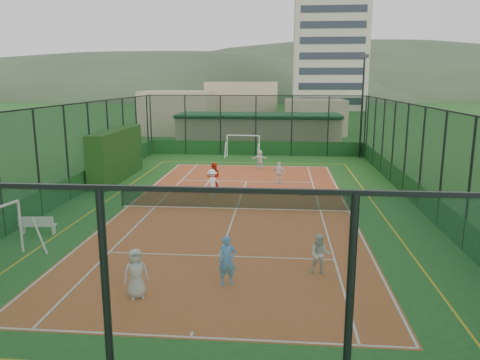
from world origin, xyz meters
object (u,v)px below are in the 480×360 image
Objects in this scene: apartment_tower at (330,38)px; child_near_mid at (227,261)px; futsal_goal_far at (243,146)px; child_far_right at (279,173)px; child_far_left at (212,183)px; child_near_right at (320,255)px; child_near_left at (136,273)px; coach at (214,177)px; floodlight_ne at (362,107)px; white_bench at (38,225)px; clubhouse at (259,130)px; child_far_back at (260,159)px.

child_near_mid is at bearing -97.19° from apartment_tower.
child_far_right is at bearing -67.69° from futsal_goal_far.
child_far_left is at bearing -99.66° from apartment_tower.
child_far_left is at bearing 125.10° from child_near_right.
futsal_goal_far reaches higher than child_near_right.
coach is at bearing 61.04° from child_near_left.
floodlight_ne reaches higher than child_near_left.
white_bench is 0.97× the size of child_near_left.
child_far_right is (3.61, 3.58, -0.08)m from child_far_left.
child_far_left is 5.08m from child_far_right.
child_far_left is at bearing -86.99° from futsal_goal_far.
child_far_left is (-5.03, 10.04, 0.08)m from child_near_right.
apartment_tower is 20.18× the size of child_near_left.
apartment_tower is at bearing -132.81° from child_far_left.
white_bench is 0.95× the size of child_far_left.
child_near_mid reaches higher than child_far_right.
white_bench is at bearing 134.03° from child_near_mid.
clubhouse is at bearing -62.16° from child_far_right.
floodlight_ne is 25.09m from child_near_right.
child_far_back is (2.62, 20.70, -0.07)m from child_near_left.
apartment_tower reaches higher than child_near_mid.
futsal_goal_far is at bearing -99.18° from clubhouse.
child_near_left is 1.09× the size of child_far_right.
child_near_right is (4.46, -23.62, -0.21)m from futsal_goal_far.
child_near_mid is (1.54, -24.65, -0.11)m from futsal_goal_far.
child_near_left is at bearing -93.57° from clubhouse.
white_bench is at bearing 51.66° from child_far_back.
child_far_back is at bearing 55.34° from child_near_left.
white_bench is 9.31m from child_far_left.
floodlight_ne is 6.09× the size of child_far_back.
clubhouse is at bearing -101.31° from apartment_tower.
white_bench is at bearing 67.32° from child_far_right.
floodlight_ne is 6.05× the size of child_near_right.
futsal_goal_far is (-12.99, -66.09, -14.10)m from apartment_tower.
child_near_right is 1.01× the size of child_far_back.
white_bench is at bearing -102.99° from futsal_goal_far.
apartment_tower is 68.82m from futsal_goal_far.
futsal_goal_far is at bearing 74.13° from child_near_mid.
white_bench is (-7.80, -26.57, -1.17)m from clubhouse.
apartment_tower reaches higher than white_bench.
child_near_right is at bearing -95.43° from apartment_tower.
child_far_right is at bearing -82.73° from clubhouse.
child_near_mid is at bearing -152.03° from child_near_right.
apartment_tower reaches higher than child_far_back.
child_far_back is at bearing -53.32° from child_far_right.
coach is (-2.26, -7.37, 0.17)m from child_far_back.
child_far_back is (-2.84, 18.55, -0.00)m from child_near_right.
child_far_back is (1.61, -5.07, -0.21)m from futsal_goal_far.
child_near_mid reaches higher than child_near_right.
child_far_right is (4.04, 15.76, -0.06)m from child_near_left.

